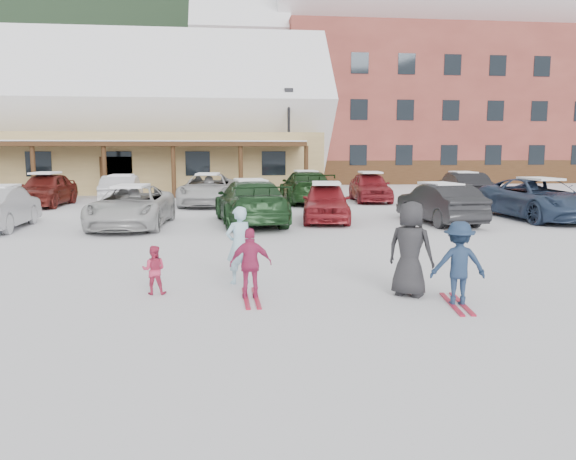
{
  "coord_description": "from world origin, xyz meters",
  "views": [
    {
      "loc": [
        -0.97,
        -9.95,
        2.57
      ],
      "look_at": [
        0.3,
        1.0,
        1.0
      ],
      "focal_mm": 35.0,
      "sensor_mm": 36.0,
      "label": 1
    }
  ],
  "objects": [
    {
      "name": "ground",
      "position": [
        0.0,
        0.0,
        0.0
      ],
      "size": [
        160.0,
        160.0,
        0.0
      ],
      "primitive_type": "plane",
      "color": "silver",
      "rests_on": "ground"
    },
    {
      "name": "forested_hillside",
      "position": [
        0.0,
        85.0,
        19.0
      ],
      "size": [
        300.0,
        70.0,
        38.0
      ],
      "primitive_type": "cube",
      "color": "black",
      "rests_on": "ground"
    },
    {
      "name": "day_lodge",
      "position": [
        -9.0,
        27.96,
        3.94
      ],
      "size": [
        29.12,
        12.5,
        10.38
      ],
      "color": "tan",
      "rests_on": "ground"
    },
    {
      "name": "alpine_hotel",
      "position": [
        14.27,
        38.0,
        8.63
      ],
      "size": [
        31.48,
        14.01,
        21.48
      ],
      "color": "brown",
      "rests_on": "ground"
    },
    {
      "name": "lamp_post",
      "position": [
        2.97,
        23.67,
        3.49
      ],
      "size": [
        0.5,
        0.25,
        6.18
      ],
      "color": "black",
      "rests_on": "ground"
    },
    {
      "name": "conifer_3",
      "position": [
        6.0,
        44.0,
        5.12
      ],
      "size": [
        3.96,
        3.96,
        9.18
      ],
      "color": "black",
      "rests_on": "ground"
    },
    {
      "name": "conifer_4",
      "position": [
        34.0,
        46.0,
        6.54
      ],
      "size": [
        5.06,
        5.06,
        11.73
      ],
      "color": "black",
      "rests_on": "ground"
    },
    {
      "name": "adult_skier",
      "position": [
        -0.68,
        0.79,
        0.75
      ],
      "size": [
        0.65,
        0.56,
        1.5
      ],
      "primitive_type": "imported",
      "rotation": [
        0.0,
        0.0,
        3.58
      ],
      "color": "#9CC9DC",
      "rests_on": "ground"
    },
    {
      "name": "toddler_red",
      "position": [
        -2.23,
        0.12,
        0.44
      ],
      "size": [
        0.46,
        0.37,
        0.89
      ],
      "primitive_type": "imported",
      "rotation": [
        0.0,
        0.0,
        3.06
      ],
      "color": "#C12F54",
      "rests_on": "ground"
    },
    {
      "name": "child_navy",
      "position": [
        2.9,
        -1.19,
        0.71
      ],
      "size": [
        0.98,
        0.65,
        1.41
      ],
      "primitive_type": "imported",
      "rotation": [
        0.0,
        0.0,
        2.99
      ],
      "color": "#1A2B46",
      "rests_on": "ground"
    },
    {
      "name": "skis_child_navy",
      "position": [
        2.9,
        -1.19,
        0.01
      ],
      "size": [
        0.41,
        1.41,
        0.03
      ],
      "primitive_type": "cube",
      "rotation": [
        0.0,
        0.0,
        2.99
      ],
      "color": "#A51730",
      "rests_on": "ground"
    },
    {
      "name": "child_magenta",
      "position": [
        -0.51,
        -0.41,
        0.62
      ],
      "size": [
        0.73,
        0.31,
        1.25
      ],
      "primitive_type": "imported",
      "rotation": [
        0.0,
        0.0,
        3.16
      ],
      "color": "#B02B5B",
      "rests_on": "ground"
    },
    {
      "name": "skis_child_magenta",
      "position": [
        -0.51,
        -0.41,
        0.01
      ],
      "size": [
        0.22,
        1.4,
        0.03
      ],
      "primitive_type": "cube",
      "rotation": [
        0.0,
        0.0,
        3.16
      ],
      "color": "#A51730",
      "rests_on": "ground"
    },
    {
      "name": "bystander_dark",
      "position": [
        2.29,
        -0.53,
        0.85
      ],
      "size": [
        0.98,
        0.94,
        1.69
      ],
      "primitive_type": "imported",
      "rotation": [
        0.0,
        0.0,
        2.46
      ],
      "color": "#262628",
      "rests_on": "ground"
    },
    {
      "name": "parked_car_2",
      "position": [
        -4.02,
        9.26,
        0.7
      ],
      "size": [
        2.59,
        5.14,
        1.39
      ],
      "primitive_type": "imported",
      "rotation": [
        0.0,
        0.0,
        -0.06
      ],
      "color": "#BBBBBB",
      "rests_on": "ground"
    },
    {
      "name": "parked_car_3",
      "position": [
        -0.02,
        9.57,
        0.77
      ],
      "size": [
        2.66,
        5.5,
        1.54
      ],
      "primitive_type": "imported",
      "rotation": [
        0.0,
        0.0,
        3.24
      ],
      "color": "#1B3D1E",
      "rests_on": "ground"
    },
    {
      "name": "parked_car_4",
      "position": [
        2.73,
        10.02,
        0.7
      ],
      "size": [
        2.27,
        4.31,
        1.4
      ],
      "primitive_type": "imported",
      "rotation": [
        0.0,
        0.0,
        -0.16
      ],
      "color": "maroon",
      "rests_on": "ground"
    },
    {
      "name": "parked_car_5",
      "position": [
        6.62,
        9.0,
        0.7
      ],
      "size": [
        1.9,
        4.4,
        1.41
      ],
      "primitive_type": "imported",
      "rotation": [
        0.0,
        0.0,
        3.24
      ],
      "color": "black",
      "rests_on": "ground"
    },
    {
      "name": "parked_car_6",
      "position": [
        10.75,
        9.71,
        0.76
      ],
      "size": [
        2.81,
        5.62,
        1.53
      ],
      "primitive_type": "imported",
      "rotation": [
        0.0,
        0.0,
        0.05
      ],
      "color": "navy",
      "rests_on": "ground"
    },
    {
      "name": "parked_car_8",
      "position": [
        -9.08,
        17.0,
        0.77
      ],
      "size": [
        2.05,
        4.61,
        1.54
      ],
      "primitive_type": "imported",
      "rotation": [
        0.0,
        0.0,
        -0.05
      ],
      "color": "maroon",
      "rests_on": "ground"
    },
    {
      "name": "parked_car_9",
      "position": [
        -5.64,
        16.79,
        0.71
      ],
      "size": [
        1.65,
        4.34,
        1.41
      ],
      "primitive_type": "imported",
      "rotation": [
        0.0,
        0.0,
        3.18
      ],
      "color": "#B7B5BA",
      "rests_on": "ground"
    },
    {
      "name": "parked_car_10",
      "position": [
        -1.67,
        16.62,
        0.74
      ],
      "size": [
        2.85,
        5.49,
        1.48
      ],
      "primitive_type": "imported",
      "rotation": [
        0.0,
        0.0,
        -0.08
      ],
      "color": "silver",
      "rests_on": "ground"
    },
    {
      "name": "parked_car_11",
      "position": [
        3.04,
        17.09,
        0.78
      ],
      "size": [
        2.2,
        5.39,
        1.56
      ],
      "primitive_type": "imported",
      "rotation": [
        0.0,
        0.0,
        3.14
      ],
      "color": "#163314",
      "rests_on": "ground"
    },
    {
      "name": "parked_car_12",
      "position": [
        6.35,
        17.52,
        0.74
      ],
      "size": [
        2.08,
        4.46,
        1.48
      ],
      "primitive_type": "imported",
      "rotation": [
        0.0,
        0.0,
        -0.08
      ],
      "color": "maroon",
      "rests_on": "ground"
    },
    {
      "name": "parked_car_13",
      "position": [
        10.84,
        16.7,
        0.75
      ],
      "size": [
        2.03,
        4.67,
        1.49
      ],
      "primitive_type": "imported",
      "rotation": [
        0.0,
        0.0,
        3.04
      ],
      "color": "black",
      "rests_on": "ground"
    }
  ]
}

